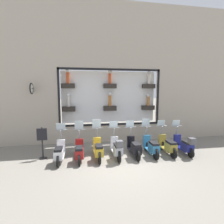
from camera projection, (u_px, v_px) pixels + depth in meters
The scene contains 11 objects.
ground_plane at pixel (124, 164), 7.48m from camera, with size 120.00×120.00×0.00m, color gray.
building_facade at pixel (110, 72), 10.49m from camera, with size 1.23×36.00×8.25m.
scooter_navy_0 at pixel (185, 145), 8.62m from camera, with size 1.79×0.61×1.54m.
scooter_olive_1 at pixel (168, 146), 8.55m from camera, with size 1.81×0.61×1.56m.
scooter_teal_2 at pixel (151, 147), 8.40m from camera, with size 1.81×0.60×1.67m.
scooter_black_3 at pixel (134, 148), 8.25m from camera, with size 1.80×0.60×1.60m.
scooter_silver_4 at pixel (117, 148), 8.05m from camera, with size 1.81×0.61×1.61m.
scooter_yellow_5 at pixel (98, 150), 7.97m from camera, with size 1.81×0.60×1.71m.
scooter_red_6 at pixel (79, 151), 7.82m from camera, with size 1.79×0.61×1.67m.
scooter_white_7 at pixel (59, 152), 7.67m from camera, with size 1.80×0.61×1.58m.
shop_sign_post at pixel (42, 142), 7.97m from camera, with size 0.36×0.45×1.47m.
Camera 1 is at (-6.96, 1.73, 3.12)m, focal length 28.00 mm.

